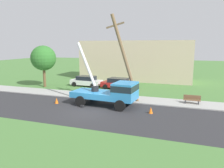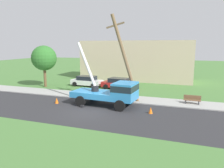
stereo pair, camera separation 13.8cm
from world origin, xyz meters
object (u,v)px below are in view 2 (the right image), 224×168
object	(u,v)px
traffic_cone_ahead	(151,110)
parked_sedan_red	(119,83)
utility_truck	(112,92)
traffic_cone_behind	(57,101)
leaning_utility_pole	(125,58)
parked_sedan_white	(87,81)
roadside_tree_near	(44,58)
park_bench	(192,100)

from	to	relation	value
traffic_cone_ahead	parked_sedan_red	distance (m)	10.90
utility_truck	traffic_cone_behind	distance (m)	5.71
leaning_utility_pole	traffic_cone_behind	world-z (taller)	leaning_utility_pole
traffic_cone_behind	parked_sedan_red	xyz separation A→B (m)	(3.49, 9.07, 0.43)
traffic_cone_behind	parked_sedan_white	size ratio (longest dim) A/B	0.13
parked_sedan_red	utility_truck	bearing A→B (deg)	-76.06
leaning_utility_pole	traffic_cone_behind	distance (m)	7.96
leaning_utility_pole	roadside_tree_near	size ratio (longest dim) A/B	1.54
parked_sedan_white	traffic_cone_behind	bearing A→B (deg)	-82.04
parked_sedan_white	traffic_cone_ahead	bearing A→B (deg)	-41.87
roadside_tree_near	parked_sedan_red	bearing A→B (deg)	11.67
utility_truck	traffic_cone_behind	bearing A→B (deg)	-171.17
utility_truck	roadside_tree_near	xyz separation A→B (m)	(-12.05, 6.14, 2.53)
traffic_cone_ahead	park_bench	world-z (taller)	park_bench
parked_sedan_red	roadside_tree_near	bearing A→B (deg)	-168.33
utility_truck	parked_sedan_white	bearing A→B (deg)	128.63
traffic_cone_behind	leaning_utility_pole	bearing A→B (deg)	24.29
leaning_utility_pole	traffic_cone_behind	size ratio (longest dim) A/B	15.54
parked_sedan_white	park_bench	size ratio (longest dim) A/B	2.80
leaning_utility_pole	traffic_cone_ahead	distance (m)	6.00
leaning_utility_pole	traffic_cone_behind	xyz separation A→B (m)	(-6.18, -2.79, -4.18)
park_bench	roadside_tree_near	xyz separation A→B (m)	(-19.16, 2.96, 3.48)
park_bench	roadside_tree_near	distance (m)	19.70
leaning_utility_pole	roadside_tree_near	xyz separation A→B (m)	(-12.69, 4.21, -0.52)
traffic_cone_behind	traffic_cone_ahead	bearing A→B (deg)	-0.75
traffic_cone_behind	roadside_tree_near	bearing A→B (deg)	132.95
traffic_cone_ahead	roadside_tree_near	bearing A→B (deg)	155.82
traffic_cone_ahead	roadside_tree_near	xyz separation A→B (m)	(-15.86, 7.12, 3.66)
utility_truck	parked_sedan_red	world-z (taller)	utility_truck
parked_sedan_red	traffic_cone_ahead	bearing A→B (deg)	-57.52
leaning_utility_pole	parked_sedan_white	world-z (taller)	leaning_utility_pole
leaning_utility_pole	parked_sedan_white	size ratio (longest dim) A/B	1.94
traffic_cone_ahead	parked_sedan_white	bearing A→B (deg)	138.13
leaning_utility_pole	parked_sedan_white	distance (m)	10.70
traffic_cone_ahead	park_bench	bearing A→B (deg)	51.58
parked_sedan_red	park_bench	distance (m)	10.44
traffic_cone_ahead	traffic_cone_behind	size ratio (longest dim) A/B	1.00
parked_sedan_white	park_bench	xyz separation A→B (m)	(13.96, -5.40, -0.25)
parked_sedan_white	roadside_tree_near	bearing A→B (deg)	-154.89
parked_sedan_white	parked_sedan_red	distance (m)	4.83
traffic_cone_ahead	traffic_cone_behind	distance (m)	9.35
utility_truck	leaning_utility_pole	bearing A→B (deg)	71.56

